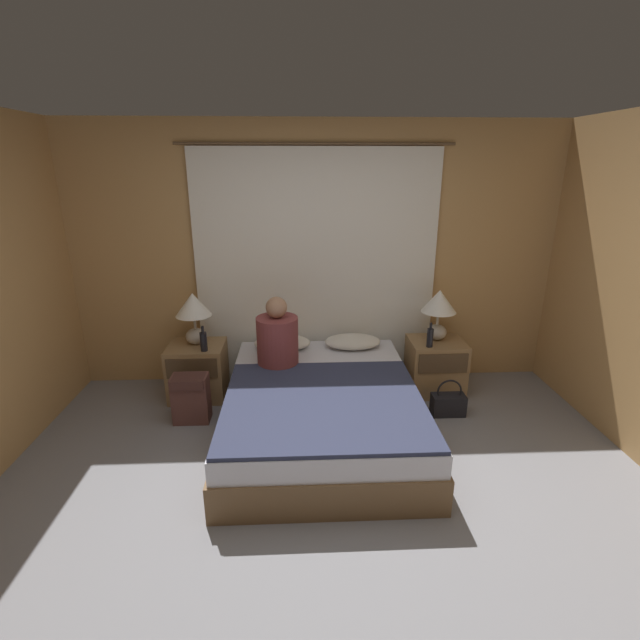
# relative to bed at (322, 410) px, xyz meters

# --- Properties ---
(ground_plane) EXTENTS (16.00, 16.00, 0.00)m
(ground_plane) POSITION_rel_bed_xyz_m (0.00, -0.98, -0.22)
(ground_plane) COLOR gray
(wall_back) EXTENTS (4.75, 0.06, 2.50)m
(wall_back) POSITION_rel_bed_xyz_m (0.00, 1.12, 1.03)
(wall_back) COLOR tan
(wall_back) RESTS_ON ground_plane
(curtain_panel) EXTENTS (2.50, 0.03, 2.29)m
(curtain_panel) POSITION_rel_bed_xyz_m (0.00, 1.05, 0.93)
(curtain_panel) COLOR white
(curtain_panel) RESTS_ON ground_plane
(bed) EXTENTS (1.52, 2.00, 0.44)m
(bed) POSITION_rel_bed_xyz_m (0.00, 0.00, 0.00)
(bed) COLOR brown
(bed) RESTS_ON ground_plane
(nightstand_left) EXTENTS (0.51, 0.45, 0.52)m
(nightstand_left) POSITION_rel_bed_xyz_m (-1.13, 0.72, 0.04)
(nightstand_left) COLOR #937047
(nightstand_left) RESTS_ON ground_plane
(nightstand_right) EXTENTS (0.51, 0.45, 0.52)m
(nightstand_right) POSITION_rel_bed_xyz_m (1.13, 0.72, 0.04)
(nightstand_right) COLOR #937047
(nightstand_right) RESTS_ON ground_plane
(lamp_left) EXTENTS (0.33, 0.33, 0.49)m
(lamp_left) POSITION_rel_bed_xyz_m (-1.13, 0.76, 0.63)
(lamp_left) COLOR #B2A899
(lamp_left) RESTS_ON nightstand_left
(lamp_right) EXTENTS (0.33, 0.33, 0.49)m
(lamp_right) POSITION_rel_bed_xyz_m (1.13, 0.76, 0.63)
(lamp_right) COLOR #B2A899
(lamp_right) RESTS_ON nightstand_right
(pillow_left) EXTENTS (0.53, 0.33, 0.12)m
(pillow_left) POSITION_rel_bed_xyz_m (-0.33, 0.79, 0.28)
(pillow_left) COLOR silver
(pillow_left) RESTS_ON bed
(pillow_right) EXTENTS (0.53, 0.33, 0.12)m
(pillow_right) POSITION_rel_bed_xyz_m (0.33, 0.79, 0.28)
(pillow_right) COLOR silver
(pillow_right) RESTS_ON bed
(blanket_on_bed) EXTENTS (1.46, 1.35, 0.03)m
(blanket_on_bed) POSITION_rel_bed_xyz_m (0.00, -0.29, 0.24)
(blanket_on_bed) COLOR #2D334C
(blanket_on_bed) RESTS_ON bed
(person_left_in_bed) EXTENTS (0.36, 0.36, 0.62)m
(person_left_in_bed) POSITION_rel_bed_xyz_m (-0.36, 0.42, 0.47)
(person_left_in_bed) COLOR brown
(person_left_in_bed) RESTS_ON bed
(beer_bottle_on_left_stand) EXTENTS (0.06, 0.06, 0.23)m
(beer_bottle_on_left_stand) POSITION_rel_bed_xyz_m (-1.03, 0.58, 0.39)
(beer_bottle_on_left_stand) COLOR black
(beer_bottle_on_left_stand) RESTS_ON nightstand_left
(beer_bottle_on_right_stand) EXTENTS (0.06, 0.06, 0.23)m
(beer_bottle_on_right_stand) POSITION_rel_bed_xyz_m (1.02, 0.58, 0.39)
(beer_bottle_on_right_stand) COLOR black
(beer_bottle_on_right_stand) RESTS_ON nightstand_right
(backpack_on_floor) EXTENTS (0.30, 0.21, 0.42)m
(backpack_on_floor) POSITION_rel_bed_xyz_m (-1.10, 0.26, 0.02)
(backpack_on_floor) COLOR brown
(backpack_on_floor) RESTS_ON ground_plane
(handbag_on_floor) EXTENTS (0.29, 0.14, 0.34)m
(handbag_on_floor) POSITION_rel_bed_xyz_m (1.13, 0.25, -0.11)
(handbag_on_floor) COLOR black
(handbag_on_floor) RESTS_ON ground_plane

